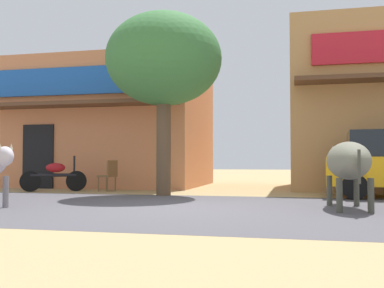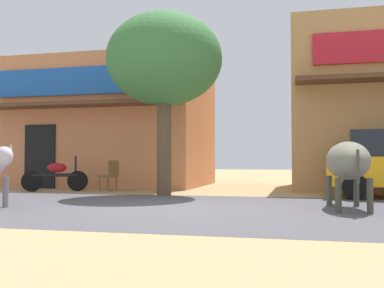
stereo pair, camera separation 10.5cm
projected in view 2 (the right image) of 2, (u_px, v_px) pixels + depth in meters
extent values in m
plane|color=tan|center=(176.00, 208.00, 8.73)|extent=(80.00, 80.00, 0.00)
cube|color=#504D54|center=(176.00, 208.00, 8.73)|extent=(72.00, 6.18, 0.00)
cube|color=#D27F52|center=(109.00, 125.00, 17.14)|extent=(7.20, 4.89, 4.49)
cube|color=blue|center=(78.00, 81.00, 14.75)|extent=(5.76, 0.10, 0.90)
cube|color=brown|center=(72.00, 104.00, 14.35)|extent=(6.91, 0.90, 0.12)
cube|color=black|center=(40.00, 156.00, 15.01)|extent=(1.10, 0.06, 2.10)
cylinder|color=brown|center=(164.00, 146.00, 11.96)|extent=(0.38, 0.38, 2.60)
ellipsoid|color=#3A753B|center=(164.00, 59.00, 12.05)|extent=(3.07, 3.07, 2.46)
cylinder|color=black|center=(352.00, 183.00, 12.23)|extent=(0.61, 0.22, 0.60)
cylinder|color=black|center=(355.00, 187.00, 10.51)|extent=(0.61, 0.22, 0.60)
cylinder|color=black|center=(78.00, 181.00, 13.62)|extent=(0.58, 0.33, 0.61)
cylinder|color=black|center=(32.00, 181.00, 13.34)|extent=(0.58, 0.33, 0.61)
cylinder|color=black|center=(55.00, 175.00, 13.49)|extent=(1.22, 0.65, 0.10)
ellipsoid|color=#A51419|center=(57.00, 168.00, 13.51)|extent=(0.61, 0.46, 0.28)
cylinder|color=black|center=(76.00, 166.00, 13.62)|extent=(0.06, 0.06, 0.60)
ellipsoid|color=silver|center=(4.00, 156.00, 8.26)|extent=(0.61, 0.56, 0.36)
cone|color=beige|center=(11.00, 146.00, 8.29)|extent=(0.06, 0.06, 0.12)
cylinder|color=gray|center=(6.00, 192.00, 8.82)|extent=(0.11, 0.11, 0.61)
ellipsoid|color=slate|center=(348.00, 161.00, 8.46)|extent=(0.86, 2.01, 0.71)
ellipsoid|color=slate|center=(338.00, 157.00, 9.69)|extent=(0.31, 0.58, 0.36)
cone|color=beige|center=(333.00, 148.00, 9.76)|extent=(0.06, 0.06, 0.12)
cone|color=beige|center=(342.00, 148.00, 9.72)|extent=(0.06, 0.06, 0.12)
cylinder|color=#454539|center=(329.00, 191.00, 9.12)|extent=(0.11, 0.11, 0.61)
cylinder|color=#454539|center=(356.00, 191.00, 9.03)|extent=(0.11, 0.11, 0.61)
cylinder|color=#454539|center=(338.00, 196.00, 7.86)|extent=(0.11, 0.11, 0.61)
cylinder|color=#454539|center=(370.00, 196.00, 7.77)|extent=(0.11, 0.11, 0.61)
cylinder|color=#454539|center=(358.00, 167.00, 7.44)|extent=(0.05, 0.05, 0.57)
cube|color=brown|center=(108.00, 176.00, 13.60)|extent=(0.55, 0.55, 0.05)
cube|color=brown|center=(113.00, 168.00, 13.51)|extent=(0.17, 0.43, 0.44)
cylinder|color=brown|center=(100.00, 184.00, 13.54)|extent=(0.04, 0.04, 0.43)
cylinder|color=brown|center=(108.00, 184.00, 13.84)|extent=(0.04, 0.04, 0.43)
cylinder|color=brown|center=(109.00, 184.00, 13.35)|extent=(0.04, 0.04, 0.43)
cylinder|color=brown|center=(117.00, 184.00, 13.65)|extent=(0.04, 0.04, 0.43)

